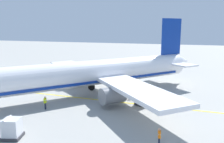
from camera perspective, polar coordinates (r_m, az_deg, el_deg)
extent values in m
cylinder|color=white|center=(35.35, -5.47, -0.39)|extent=(29.92, 26.18, 3.80)
cone|color=white|center=(46.93, 16.75, 2.45)|extent=(4.53, 4.53, 3.23)
cube|color=white|center=(28.82, 5.99, -4.33)|extent=(14.88, 14.53, 0.50)
cylinder|color=slate|center=(30.38, 0.10, -5.83)|extent=(3.86, 3.75, 2.20)
cube|color=white|center=(44.50, -8.13, 0.98)|extent=(12.98, 15.92, 0.50)
cylinder|color=slate|center=(41.57, -8.93, -1.42)|extent=(3.86, 3.75, 2.20)
cube|color=navy|center=(44.29, 14.32, 8.28)|extent=(3.59, 3.12, 6.50)
cube|color=white|center=(44.72, 14.04, 2.19)|extent=(9.17, 10.00, 0.24)
cube|color=navy|center=(35.57, -5.44, -2.05)|extent=(27.05, 23.71, 0.36)
cylinder|color=black|center=(34.46, -1.27, -5.69)|extent=(1.07, 0.98, 1.10)
cylinder|color=gray|center=(34.25, -1.27, -4.41)|extent=(0.20, 0.20, 0.50)
cylinder|color=black|center=(38.92, -5.02, -3.81)|extent=(1.07, 0.98, 1.10)
cylinder|color=gray|center=(38.73, -5.04, -2.66)|extent=(0.20, 0.20, 0.50)
cube|color=#333338|center=(31.98, 7.61, -7.85)|extent=(2.35, 2.35, 0.30)
cube|color=silver|center=(31.71, 7.65, -6.31)|extent=(2.08, 2.08, 1.50)
cube|color=silver|center=(31.22, 8.45, -5.45)|extent=(1.67, 1.28, 0.56)
cube|color=#333338|center=(24.69, -23.13, -14.43)|extent=(2.08, 2.08, 0.30)
cube|color=silver|center=(24.32, -23.30, -12.37)|extent=(1.83, 1.83, 1.62)
cube|color=silver|center=(24.30, -24.53, -10.81)|extent=(1.60, 1.01, 0.55)
cylinder|color=#191E33|center=(31.12, -16.07, -8.20)|extent=(0.14, 0.14, 0.84)
cylinder|color=#191E33|center=(31.27, -15.93, -8.10)|extent=(0.14, 0.14, 0.84)
cube|color=#CCE519|center=(30.97, -16.07, -6.85)|extent=(0.47, 0.29, 0.63)
cube|color=silver|center=(30.96, -16.07, -6.80)|extent=(0.48, 0.30, 0.06)
sphere|color=tan|center=(30.84, -16.11, -6.09)|extent=(0.23, 0.23, 0.23)
cylinder|color=#CCE519|center=(30.73, -16.29, -6.94)|extent=(0.09, 0.09, 0.60)
cylinder|color=#CCE519|center=(31.19, -15.86, -6.65)|extent=(0.09, 0.09, 0.60)
cylinder|color=#191E33|center=(21.57, 11.45, -16.68)|extent=(0.14, 0.14, 0.87)
cylinder|color=#191E33|center=(21.73, 11.40, -16.46)|extent=(0.14, 0.14, 0.87)
cube|color=orange|center=(21.32, 11.50, -14.75)|extent=(0.48, 0.32, 0.65)
cube|color=silver|center=(21.30, 11.51, -14.67)|extent=(0.49, 0.34, 0.06)
sphere|color=tan|center=(21.13, 11.55, -13.66)|extent=(0.24, 0.24, 0.24)
cylinder|color=orange|center=(21.06, 11.60, -14.99)|extent=(0.09, 0.09, 0.62)
cylinder|color=orange|center=(21.55, 11.42, -14.37)|extent=(0.09, 0.09, 0.62)
cube|color=yellow|center=(32.97, 1.41, -7.45)|extent=(0.30, 60.00, 0.01)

